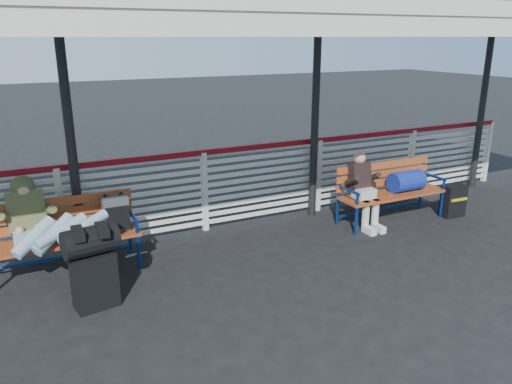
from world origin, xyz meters
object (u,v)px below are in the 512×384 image
luggage_stack (93,264)px  companion_person (364,189)px  bench_right (397,184)px  suitcase_side (453,201)px  bench_left (77,225)px  traveler_man (49,227)px

luggage_stack → companion_person: companion_person is taller
bench_right → suitcase_side: bearing=-18.3°
suitcase_side → luggage_stack: bearing=-173.7°
bench_left → bench_right: 4.77m
bench_right → companion_person: companion_person is taller
luggage_stack → bench_left: size_ratio=0.51×
luggage_stack → suitcase_side: 5.69m
luggage_stack → traveler_man: 0.80m
companion_person → luggage_stack: bearing=-170.9°
traveler_man → bench_right: bearing=-0.2°
bench_left → bench_right: bearing=-4.4°
luggage_stack → suitcase_side: bearing=-5.6°
traveler_man → companion_person: bearing=-0.4°
suitcase_side → traveler_man: bearing=179.6°
bench_right → companion_person: 0.67m
traveler_man → suitcase_side: 6.04m
companion_person → suitcase_side: bearing=-10.5°
suitcase_side → bench_left: bearing=175.9°
luggage_stack → bench_left: luggage_stack is taller
bench_left → suitcase_side: (5.69, -0.68, -0.32)m
traveler_man → suitcase_side: size_ratio=3.12×
bench_left → traveler_man: bearing=-132.9°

